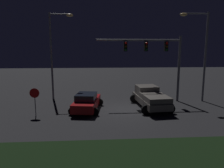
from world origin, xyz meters
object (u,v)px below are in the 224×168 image
object	(u,v)px
pickup_truck	(150,96)
traffic_signal_gantry	(155,53)
car_sedan	(87,102)
stop_sign	(35,97)
street_lamp_left	(55,47)
street_lamp_right	(201,47)

from	to	relation	value
pickup_truck	traffic_signal_gantry	distance (m)	4.49
pickup_truck	car_sedan	size ratio (longest dim) A/B	1.20
car_sedan	stop_sign	size ratio (longest dim) A/B	2.07
street_lamp_left	street_lamp_right	size ratio (longest dim) A/B	1.01
street_lamp_left	stop_sign	bearing A→B (deg)	-96.97
traffic_signal_gantry	stop_sign	size ratio (longest dim) A/B	3.73
pickup_truck	traffic_signal_gantry	world-z (taller)	traffic_signal_gantry
traffic_signal_gantry	stop_sign	distance (m)	11.80
car_sedan	traffic_signal_gantry	world-z (taller)	traffic_signal_gantry
street_lamp_right	stop_sign	size ratio (longest dim) A/B	3.91
pickup_truck	street_lamp_left	world-z (taller)	street_lamp_left
pickup_truck	street_lamp_right	world-z (taller)	street_lamp_right
traffic_signal_gantry	street_lamp_right	xyz separation A→B (m)	(4.43, -0.17, 0.57)
street_lamp_left	pickup_truck	bearing A→B (deg)	-22.47
traffic_signal_gantry	street_lamp_right	distance (m)	4.47
street_lamp_right	traffic_signal_gantry	bearing A→B (deg)	177.81
pickup_truck	traffic_signal_gantry	bearing A→B (deg)	-29.12
car_sedan	street_lamp_left	world-z (taller)	street_lamp_left
street_lamp_left	stop_sign	size ratio (longest dim) A/B	3.96
pickup_truck	street_lamp_left	xyz separation A→B (m)	(-9.02, 3.73, 4.49)
car_sedan	stop_sign	world-z (taller)	stop_sign
pickup_truck	stop_sign	world-z (taller)	stop_sign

